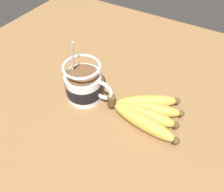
# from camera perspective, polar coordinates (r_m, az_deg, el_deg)

# --- Properties ---
(table) EXTENTS (1.06, 1.06, 0.03)m
(table) POSITION_cam_1_polar(r_m,az_deg,el_deg) (0.54, -3.22, -5.95)
(table) COLOR brown
(table) RESTS_ON ground
(coffee_mug) EXTENTS (0.13, 0.09, 0.16)m
(coffee_mug) POSITION_cam_1_polar(r_m,az_deg,el_deg) (0.54, -7.24, 2.82)
(coffee_mug) COLOR silver
(coffee_mug) RESTS_ON table
(banana_bunch) EXTENTS (0.19, 0.14, 0.04)m
(banana_bunch) POSITION_cam_1_polar(r_m,az_deg,el_deg) (0.52, 8.75, -4.07)
(banana_bunch) COLOR #4C381E
(banana_bunch) RESTS_ON table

